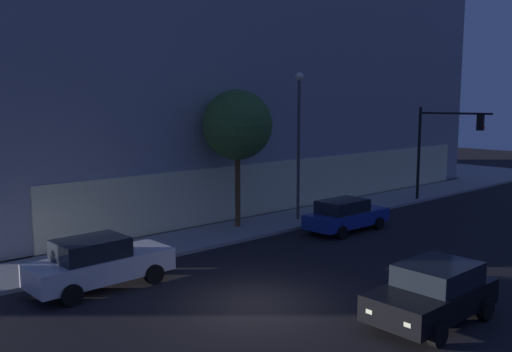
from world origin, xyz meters
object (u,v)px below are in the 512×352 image
(street_lamp_sidewalk, at_px, (299,127))
(car_white, at_px, (99,263))
(traffic_light_far_corner, at_px, (442,138))
(car_black, at_px, (433,292))
(car_blue, at_px, (346,215))
(modern_building, at_px, (201,58))
(sidewalk_tree, at_px, (237,125))

(street_lamp_sidewalk, distance_m, car_white, 13.36)
(traffic_light_far_corner, xyz_separation_m, street_lamp_sidewalk, (-9.93, 2.39, 0.86))
(car_black, relative_size, car_blue, 0.92)
(street_lamp_sidewalk, relative_size, car_blue, 1.65)
(car_white, xyz_separation_m, car_blue, (12.58, -0.29, -0.08))
(modern_building, height_order, traffic_light_far_corner, modern_building)
(sidewalk_tree, distance_m, car_black, 13.50)
(traffic_light_far_corner, xyz_separation_m, car_blue, (-9.77, -0.66, -3.26))
(modern_building, bearing_deg, traffic_light_far_corner, -65.03)
(modern_building, bearing_deg, car_white, -135.11)
(car_white, relative_size, car_blue, 1.05)
(traffic_light_far_corner, bearing_deg, street_lamp_sidewalk, 166.44)
(street_lamp_sidewalk, distance_m, sidewalk_tree, 3.55)
(sidewalk_tree, relative_size, car_black, 1.57)
(traffic_light_far_corner, height_order, car_black, traffic_light_far_corner)
(car_black, xyz_separation_m, car_blue, (6.75, 8.62, -0.05))
(modern_building, distance_m, sidewalk_tree, 14.08)
(car_blue, bearing_deg, sidewalk_tree, 133.58)
(modern_building, height_order, car_blue, modern_building)
(traffic_light_far_corner, height_order, car_white, traffic_light_far_corner)
(street_lamp_sidewalk, xyz_separation_m, car_blue, (0.16, -3.05, -4.13))
(street_lamp_sidewalk, xyz_separation_m, sidewalk_tree, (-3.46, 0.76, 0.18))
(street_lamp_sidewalk, height_order, car_blue, street_lamp_sidewalk)
(traffic_light_far_corner, bearing_deg, car_blue, -176.16)
(modern_building, relative_size, sidewalk_tree, 5.33)
(traffic_light_far_corner, height_order, street_lamp_sidewalk, street_lamp_sidewalk)
(modern_building, bearing_deg, street_lamp_sidewalk, -103.26)
(car_black, bearing_deg, sidewalk_tree, 75.87)
(car_white, xyz_separation_m, car_black, (5.83, -8.91, -0.03))
(street_lamp_sidewalk, relative_size, car_black, 1.78)
(sidewalk_tree, distance_m, car_blue, 6.79)
(car_white, bearing_deg, traffic_light_far_corner, 0.95)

